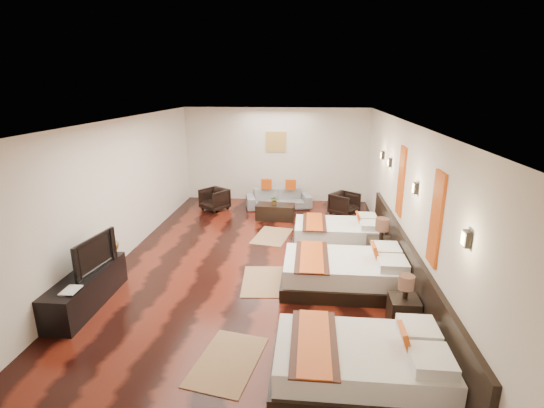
# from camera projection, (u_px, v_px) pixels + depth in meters

# --- Properties ---
(floor) EXTENTS (5.50, 9.50, 0.01)m
(floor) POSITION_uv_depth(u_px,v_px,m) (255.00, 265.00, 7.90)
(floor) COLOR black
(floor) RESTS_ON ground
(ceiling) EXTENTS (5.50, 9.50, 0.01)m
(ceiling) POSITION_uv_depth(u_px,v_px,m) (253.00, 122.00, 7.10)
(ceiling) COLOR white
(ceiling) RESTS_ON floor
(back_wall) EXTENTS (5.50, 0.01, 2.80)m
(back_wall) POSITION_uv_depth(u_px,v_px,m) (276.00, 155.00, 12.03)
(back_wall) COLOR silver
(back_wall) RESTS_ON floor
(left_wall) EXTENTS (0.01, 9.50, 2.80)m
(left_wall) POSITION_uv_depth(u_px,v_px,m) (114.00, 194.00, 7.75)
(left_wall) COLOR silver
(left_wall) RESTS_ON floor
(right_wall) EXTENTS (0.01, 9.50, 2.80)m
(right_wall) POSITION_uv_depth(u_px,v_px,m) (404.00, 201.00, 7.25)
(right_wall) COLOR silver
(right_wall) RESTS_ON floor
(headboard_panel) EXTENTS (0.08, 6.60, 0.90)m
(headboard_panel) POSITION_uv_depth(u_px,v_px,m) (407.00, 268.00, 6.76)
(headboard_panel) COLOR black
(headboard_panel) RESTS_ON floor
(bed_near) EXTENTS (2.08, 1.31, 0.79)m
(bed_near) POSITION_uv_depth(u_px,v_px,m) (362.00, 363.00, 4.71)
(bed_near) COLOR black
(bed_near) RESTS_ON floor
(bed_mid) EXTENTS (2.18, 1.37, 0.83)m
(bed_mid) POSITION_uv_depth(u_px,v_px,m) (346.00, 272.00, 6.98)
(bed_mid) COLOR black
(bed_mid) RESTS_ON floor
(bed_far) EXTENTS (1.95, 1.23, 0.74)m
(bed_far) POSITION_uv_depth(u_px,v_px,m) (338.00, 233.00, 8.92)
(bed_far) COLOR black
(bed_far) RESTS_ON floor
(nightstand_a) EXTENTS (0.42, 0.42, 0.82)m
(nightstand_a) POSITION_uv_depth(u_px,v_px,m) (404.00, 309.00, 5.83)
(nightstand_a) COLOR black
(nightstand_a) RESTS_ON floor
(nightstand_b) EXTENTS (0.49, 0.49, 0.97)m
(nightstand_b) POSITION_uv_depth(u_px,v_px,m) (380.00, 249.00, 7.83)
(nightstand_b) COLOR black
(nightstand_b) RESTS_ON floor
(jute_mat_near) EXTENTS (0.96, 1.32, 0.01)m
(jute_mat_near) POSITION_uv_depth(u_px,v_px,m) (228.00, 361.00, 5.15)
(jute_mat_near) COLOR #916D49
(jute_mat_near) RESTS_ON floor
(jute_mat_mid) EXTENTS (0.84, 1.26, 0.01)m
(jute_mat_mid) POSITION_uv_depth(u_px,v_px,m) (263.00, 281.00, 7.25)
(jute_mat_mid) COLOR #916D49
(jute_mat_mid) RESTS_ON floor
(jute_mat_far) EXTENTS (0.96, 1.32, 0.01)m
(jute_mat_far) POSITION_uv_depth(u_px,v_px,m) (272.00, 236.00, 9.41)
(jute_mat_far) COLOR #916D49
(jute_mat_far) RESTS_ON floor
(tv_console) EXTENTS (0.50, 1.80, 0.55)m
(tv_console) POSITION_uv_depth(u_px,v_px,m) (87.00, 289.00, 6.41)
(tv_console) COLOR black
(tv_console) RESTS_ON floor
(tv) EXTENTS (0.26, 1.01, 0.58)m
(tv) POSITION_uv_depth(u_px,v_px,m) (90.00, 253.00, 6.39)
(tv) COLOR black
(tv) RESTS_ON tv_console
(book) EXTENTS (0.23, 0.31, 0.03)m
(book) POSITION_uv_depth(u_px,v_px,m) (63.00, 290.00, 5.80)
(book) COLOR black
(book) RESTS_ON tv_console
(figurine) EXTENTS (0.46, 0.46, 0.38)m
(figurine) POSITION_uv_depth(u_px,v_px,m) (107.00, 244.00, 7.04)
(figurine) COLOR brown
(figurine) RESTS_ON tv_console
(sofa) EXTENTS (1.97, 1.14, 0.54)m
(sofa) POSITION_uv_depth(u_px,v_px,m) (279.00, 198.00, 11.56)
(sofa) COLOR slate
(sofa) RESTS_ON floor
(armchair_left) EXTENTS (0.93, 0.93, 0.61)m
(armchair_left) POSITION_uv_depth(u_px,v_px,m) (214.00, 199.00, 11.34)
(armchair_left) COLOR black
(armchair_left) RESTS_ON floor
(armchair_right) EXTENTS (0.92, 0.92, 0.61)m
(armchair_right) POSITION_uv_depth(u_px,v_px,m) (344.00, 204.00, 10.92)
(armchair_right) COLOR black
(armchair_right) RESTS_ON floor
(coffee_table) EXTENTS (1.03, 0.56, 0.40)m
(coffee_table) POSITION_uv_depth(u_px,v_px,m) (275.00, 212.00, 10.58)
(coffee_table) COLOR black
(coffee_table) RESTS_ON floor
(table_plant) EXTENTS (0.23, 0.20, 0.25)m
(table_plant) POSITION_uv_depth(u_px,v_px,m) (275.00, 200.00, 10.46)
(table_plant) COLOR #255F1F
(table_plant) RESTS_ON coffee_table
(orange_panel_a) EXTENTS (0.04, 0.40, 1.30)m
(orange_panel_a) POSITION_uv_depth(u_px,v_px,m) (436.00, 219.00, 5.35)
(orange_panel_a) COLOR #D86014
(orange_panel_a) RESTS_ON right_wall
(orange_panel_b) EXTENTS (0.04, 0.40, 1.30)m
(orange_panel_b) POSITION_uv_depth(u_px,v_px,m) (401.00, 181.00, 7.45)
(orange_panel_b) COLOR #D86014
(orange_panel_b) RESTS_ON right_wall
(sconce_near) EXTENTS (0.07, 0.12, 0.18)m
(sconce_near) POSITION_uv_depth(u_px,v_px,m) (466.00, 239.00, 4.26)
(sconce_near) COLOR black
(sconce_near) RESTS_ON right_wall
(sconce_mid) EXTENTS (0.07, 0.12, 0.18)m
(sconce_mid) POSITION_uv_depth(u_px,v_px,m) (415.00, 188.00, 6.36)
(sconce_mid) COLOR black
(sconce_mid) RESTS_ON right_wall
(sconce_far) EXTENTS (0.07, 0.12, 0.18)m
(sconce_far) POSITION_uv_depth(u_px,v_px,m) (389.00, 162.00, 8.46)
(sconce_far) COLOR black
(sconce_far) RESTS_ON right_wall
(sconce_lounge) EXTENTS (0.07, 0.12, 0.18)m
(sconce_lounge) POSITION_uv_depth(u_px,v_px,m) (382.00, 155.00, 9.31)
(sconce_lounge) COLOR black
(sconce_lounge) RESTS_ON right_wall
(gold_artwork) EXTENTS (0.60, 0.04, 0.60)m
(gold_artwork) POSITION_uv_depth(u_px,v_px,m) (276.00, 142.00, 11.89)
(gold_artwork) COLOR #AD873F
(gold_artwork) RESTS_ON back_wall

